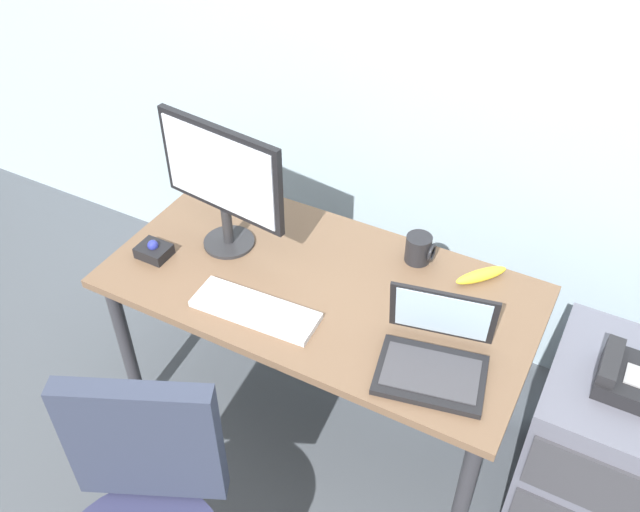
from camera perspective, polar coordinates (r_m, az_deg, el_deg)
ground_plane at (r=2.81m, az=0.00°, el=-12.98°), size 8.00×8.00×0.00m
back_wall at (r=2.47m, az=8.32°, el=19.91°), size 6.00×0.10×2.80m
desk at (r=2.33m, az=0.00°, el=-3.72°), size 1.42×0.73×0.71m
file_cabinet at (r=2.50m, az=22.02°, el=-14.36°), size 0.42×0.53×0.66m
desk_phone at (r=2.21m, az=24.06°, el=-9.09°), size 0.17×0.20×0.09m
monitor_main at (r=2.28m, az=-8.17°, el=6.42°), size 0.49×0.18×0.47m
keyboard at (r=2.18m, az=-5.40°, el=-4.43°), size 0.42×0.16×0.03m
laptop at (r=2.02m, az=9.52°, el=-7.88°), size 0.36×0.34×0.23m
trackball_mouse at (r=2.43m, az=-13.63°, el=0.46°), size 0.11×0.09×0.07m
coffee_mug at (r=2.35m, az=8.22°, el=0.59°), size 0.10×0.09×0.10m
banana at (r=2.34m, az=13.24°, el=-1.56°), size 0.16×0.17×0.04m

